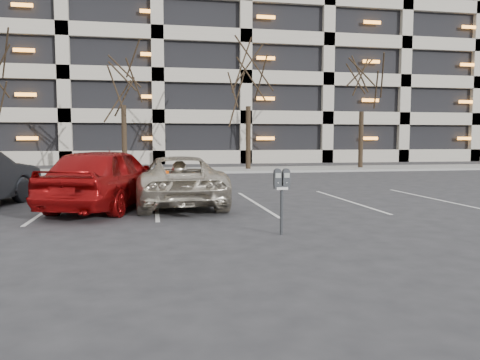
% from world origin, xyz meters
% --- Properties ---
extents(ground, '(140.00, 140.00, 0.00)m').
position_xyz_m(ground, '(0.00, 0.00, 0.00)').
color(ground, '#28282B').
rests_on(ground, ground).
extents(sidewalk, '(80.00, 4.00, 0.12)m').
position_xyz_m(sidewalk, '(0.00, 16.00, 0.06)').
color(sidewalk, gray).
rests_on(sidewalk, ground).
extents(stall_lines, '(16.90, 5.20, 0.00)m').
position_xyz_m(stall_lines, '(-1.40, 2.30, 0.01)').
color(stall_lines, silver).
rests_on(stall_lines, ground).
extents(parking_garage, '(52.00, 20.00, 19.00)m').
position_xyz_m(parking_garage, '(12.00, 33.84, 9.26)').
color(parking_garage, black).
rests_on(parking_garage, ground).
extents(tree_b, '(3.62, 3.62, 8.22)m').
position_xyz_m(tree_b, '(-3.00, 16.00, 5.94)').
color(tree_b, black).
rests_on(tree_b, ground).
extents(tree_c, '(3.64, 3.64, 8.28)m').
position_xyz_m(tree_c, '(4.00, 16.00, 5.98)').
color(tree_c, black).
rests_on(tree_c, ground).
extents(tree_d, '(3.42, 3.42, 7.77)m').
position_xyz_m(tree_d, '(11.00, 16.00, 5.61)').
color(tree_d, black).
rests_on(tree_d, ground).
extents(parking_meter, '(0.32, 0.13, 1.25)m').
position_xyz_m(parking_meter, '(0.93, -2.08, 0.96)').
color(parking_meter, black).
rests_on(parking_meter, ground).
extents(suv_silver, '(2.38, 4.96, 1.37)m').
position_xyz_m(suv_silver, '(-0.79, 2.47, 0.68)').
color(suv_silver, beige).
rests_on(suv_silver, ground).
extents(car_red, '(3.37, 5.18, 1.64)m').
position_xyz_m(car_red, '(-2.69, 2.06, 0.82)').
color(car_red, maroon).
rests_on(car_red, ground).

